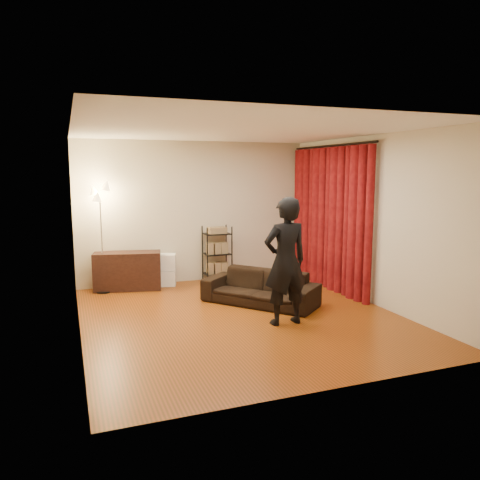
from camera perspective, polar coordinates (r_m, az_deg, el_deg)
name	(u,v)px	position (r m, az deg, el deg)	size (l,w,h in m)	color
floor	(241,317)	(7.01, 0.09, -9.31)	(5.00, 5.00, 0.00)	#8A3A12
ceiling	(241,130)	(6.70, 0.10, 13.25)	(5.00, 5.00, 0.00)	white
wall_back	(195,212)	(9.10, -5.46, 3.42)	(5.00, 5.00, 0.00)	beige
wall_front	(334,255)	(4.50, 11.37, -1.79)	(5.00, 5.00, 0.00)	beige
wall_left	(75,233)	(6.30, -19.43, 0.78)	(5.00, 5.00, 0.00)	beige
wall_right	(372,220)	(7.80, 15.77, 2.32)	(5.00, 5.00, 0.00)	beige
curtain_rod	(331,146)	(8.65, 11.08, 11.21)	(0.04, 0.04, 2.65)	black
curtain	(328,219)	(8.67, 10.73, 2.57)	(0.22, 2.65, 2.55)	maroon
sofa	(260,288)	(7.58, 2.46, -5.83)	(1.84, 0.72, 0.54)	black
person	(285,261)	(6.51, 5.56, -2.61)	(0.65, 0.43, 1.79)	black
media_cabinet	(128,271)	(8.72, -13.53, -3.68)	(1.18, 0.44, 0.69)	black
storage_boxes	(166,270)	(8.88, -9.01, -3.61)	(0.36, 0.29, 0.60)	silver
wire_shelf	(217,254)	(9.09, -2.81, -1.70)	(0.49, 0.34, 1.08)	black
floor_lamp	(102,239)	(8.54, -16.52, 0.08)	(0.34, 0.34, 1.90)	silver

